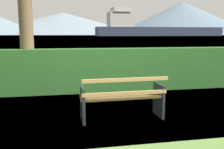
# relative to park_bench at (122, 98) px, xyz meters

# --- Properties ---
(ground_plane) EXTENTS (1400.00, 1400.00, 0.00)m
(ground_plane) POSITION_rel_park_bench_xyz_m (-0.00, 0.06, -0.42)
(ground_plane) COLOR #567A38
(water_surface) EXTENTS (620.00, 620.00, 0.00)m
(water_surface) POSITION_rel_park_bench_xyz_m (-0.00, 308.82, -0.42)
(water_surface) COLOR #6B8EA3
(water_surface) RESTS_ON ground_plane
(park_bench) EXTENTS (1.64, 0.61, 0.87)m
(park_bench) POSITION_rel_park_bench_xyz_m (0.00, 0.00, 0.00)
(park_bench) COLOR tan
(park_bench) RESTS_ON ground_plane
(hedge_row) EXTENTS (13.55, 0.61, 1.24)m
(hedge_row) POSITION_rel_park_bench_xyz_m (-0.00, 2.60, 0.20)
(hedge_row) COLOR #285B23
(hedge_row) RESTS_ON ground_plane
(cargo_ship_large) EXTENTS (118.32, 20.74, 24.33)m
(cargo_ship_large) POSITION_rel_park_bench_xyz_m (77.56, 217.27, 6.38)
(cargo_ship_large) COLOR #2D384C
(cargo_ship_large) RESTS_ON water_surface
(distant_hills) EXTENTS (795.52, 431.60, 72.38)m
(distant_hills) POSITION_rel_park_bench_xyz_m (1.02, 560.71, 31.69)
(distant_hills) COLOR slate
(distant_hills) RESTS_ON ground_plane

